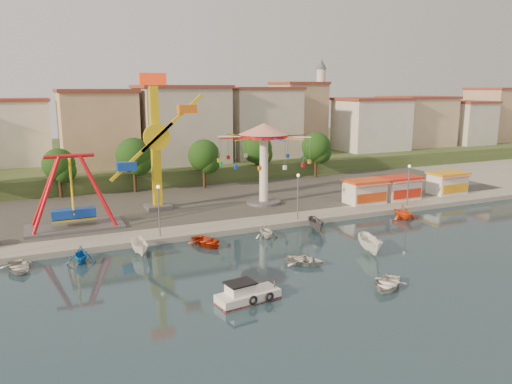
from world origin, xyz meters
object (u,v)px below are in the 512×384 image
wave_swinger (264,145)px  cabin_motorboat (246,296)px  rowboat_a (305,260)px  pirate_ship_ride (72,193)px  skiff (370,244)px  kamikaze_tower (159,146)px

wave_swinger → cabin_motorboat: (-13.47, -25.54, -7.75)m
rowboat_a → cabin_motorboat: bearing=165.9°
wave_swinger → rowboat_a: (-5.67, -20.54, -7.83)m
cabin_motorboat → pirate_ship_ride: bearing=104.8°
cabin_motorboat → rowboat_a: bearing=24.7°
pirate_ship_ride → cabin_motorboat: bearing=-67.2°
pirate_ship_ride → rowboat_a: size_ratio=2.80×
cabin_motorboat → skiff: (15.05, 5.18, 0.40)m
rowboat_a → kamikaze_tower: bearing=60.1°
skiff → rowboat_a: bearing=-161.4°
cabin_motorboat → wave_swinger: bearing=54.3°
skiff → cabin_motorboat: bearing=-143.9°
wave_swinger → rowboat_a: wave_swinger is taller
kamikaze_tower → rowboat_a: (7.07, -23.36, -8.06)m
wave_swinger → cabin_motorboat: 29.89m
kamikaze_tower → wave_swinger: size_ratio=1.42×
cabin_motorboat → rowboat_a: 9.26m
rowboat_a → wave_swinger: bearing=27.8°
pirate_ship_ride → skiff: 31.29m
cabin_motorboat → skiff: 15.92m
pirate_ship_ride → skiff: pirate_ship_ride is taller
cabin_motorboat → rowboat_a: (7.80, 5.00, -0.08)m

